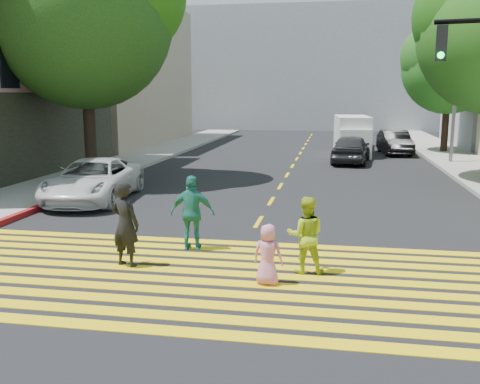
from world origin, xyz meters
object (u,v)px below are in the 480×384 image
(dark_car_parked, at_px, (395,142))
(white_sedan, at_px, (94,180))
(tree_right_far, at_px, (451,62))
(pedestrian_woman, at_px, (306,235))
(white_van, at_px, (352,137))
(pedestrian_extra, at_px, (193,213))
(dark_car_near, at_px, (351,149))
(tree_left, at_px, (87,10))
(pedestrian_man, at_px, (125,224))
(pedestrian_child, at_px, (268,255))
(silver_car, at_px, (356,137))

(dark_car_parked, bearing_deg, white_sedan, -130.38)
(tree_right_far, height_order, pedestrian_woman, tree_right_far)
(white_sedan, bearing_deg, white_van, 54.47)
(pedestrian_extra, bearing_deg, white_van, -106.04)
(dark_car_near, relative_size, dark_car_parked, 1.02)
(tree_left, relative_size, pedestrian_man, 5.58)
(pedestrian_extra, bearing_deg, dark_car_near, -108.04)
(pedestrian_child, height_order, white_van, white_van)
(silver_car, bearing_deg, tree_left, 60.63)
(silver_car, relative_size, white_van, 0.99)
(dark_car_near, distance_m, silver_car, 8.38)
(white_sedan, bearing_deg, tree_right_far, 44.74)
(pedestrian_man, height_order, dark_car_near, pedestrian_man)
(dark_car_parked, bearing_deg, pedestrian_woman, -105.47)
(pedestrian_woman, height_order, white_sedan, pedestrian_woman)
(pedestrian_child, bearing_deg, pedestrian_extra, -34.94)
(pedestrian_woman, height_order, silver_car, pedestrian_woman)
(tree_right_far, xyz_separation_m, dark_car_parked, (-3.06, -1.10, -4.70))
(white_van, bearing_deg, pedestrian_extra, -105.34)
(white_sedan, height_order, white_van, white_van)
(tree_right_far, distance_m, white_van, 7.33)
(tree_left, distance_m, dark_car_parked, 19.10)
(tree_left, relative_size, pedestrian_woman, 6.45)
(tree_left, height_order, dark_car_parked, tree_left)
(tree_right_far, bearing_deg, pedestrian_man, -114.38)
(pedestrian_child, bearing_deg, dark_car_parked, -91.20)
(pedestrian_man, bearing_deg, silver_car, -84.06)
(pedestrian_man, bearing_deg, dark_car_near, -87.73)
(silver_car, bearing_deg, pedestrian_child, 90.04)
(pedestrian_child, height_order, silver_car, silver_car)
(tree_left, distance_m, silver_car, 20.45)
(white_van, bearing_deg, pedestrian_child, -99.34)
(dark_car_near, height_order, dark_car_parked, dark_car_near)
(tree_right_far, distance_m, pedestrian_child, 26.02)
(pedestrian_child, distance_m, silver_car, 27.11)
(tree_left, relative_size, pedestrian_child, 8.61)
(pedestrian_man, distance_m, pedestrian_extra, 1.77)
(pedestrian_extra, relative_size, dark_car_near, 0.39)
(tree_left, bearing_deg, dark_car_parked, 42.85)
(pedestrian_woman, bearing_deg, dark_car_parked, -106.57)
(tree_right_far, height_order, pedestrian_child, tree_right_far)
(pedestrian_child, distance_m, white_sedan, 9.71)
(white_sedan, relative_size, silver_car, 1.04)
(tree_right_far, distance_m, silver_car, 7.47)
(dark_car_near, distance_m, white_van, 3.77)
(pedestrian_child, xyz_separation_m, dark_car_near, (2.01, 18.62, 0.17))
(tree_left, xyz_separation_m, white_sedan, (1.84, -3.98, -6.07))
(pedestrian_child, bearing_deg, dark_car_near, -85.98)
(white_sedan, height_order, dark_car_near, dark_car_near)
(white_sedan, xyz_separation_m, dark_car_near, (8.77, 11.65, 0.05))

